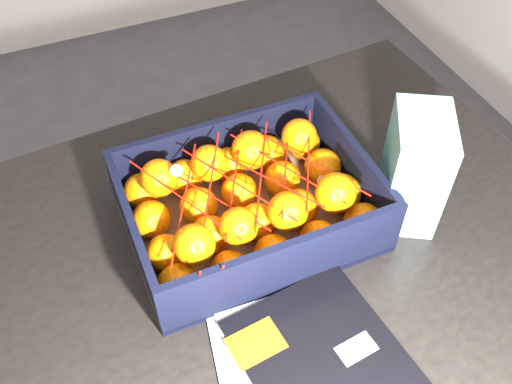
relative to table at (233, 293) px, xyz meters
name	(u,v)px	position (x,y,z in m)	size (l,w,h in m)	color
table	(233,293)	(0.00, 0.00, 0.00)	(1.26, 0.89, 0.75)	black
magazine_stack	(316,377)	(0.03, -0.23, 0.11)	(0.30, 0.31, 0.02)	beige
produce_crate	(249,210)	(0.06, 0.06, 0.13)	(0.39, 0.29, 0.12)	olive
clementine_heap	(251,200)	(0.06, 0.06, 0.16)	(0.38, 0.28, 0.12)	orange
mesh_net	(246,186)	(0.05, 0.05, 0.21)	(0.32, 0.26, 0.09)	red
retail_carton	(415,168)	(0.32, -0.01, 0.20)	(0.09, 0.13, 0.20)	white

